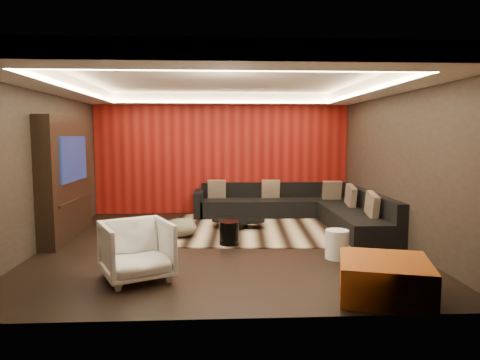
{
  "coord_description": "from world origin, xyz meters",
  "views": [
    {
      "loc": [
        -0.1,
        -7.2,
        1.87
      ],
      "look_at": [
        0.3,
        0.6,
        1.05
      ],
      "focal_mm": 32.0,
      "sensor_mm": 36.0,
      "label": 1
    }
  ],
  "objects": [
    {
      "name": "wall_left",
      "position": [
        -3.01,
        0.0,
        1.4
      ],
      "size": [
        0.02,
        6.0,
        2.8
      ],
      "primitive_type": "cube",
      "color": "black",
      "rests_on": "ground"
    },
    {
      "name": "coffee_table",
      "position": [
        0.29,
        1.25,
        0.11
      ],
      "size": [
        1.25,
        1.25,
        0.18
      ],
      "primitive_type": "cylinder",
      "rotation": [
        0.0,
        0.0,
        -0.18
      ],
      "color": "black",
      "rests_on": "rug"
    },
    {
      "name": "cove_left",
      "position": [
        -2.36,
        0.0,
        2.6
      ],
      "size": [
        0.08,
        4.8,
        0.04
      ],
      "primitive_type": "cube",
      "color": "#FFD899",
      "rests_on": "ground"
    },
    {
      "name": "rug",
      "position": [
        0.95,
        1.17,
        0.01
      ],
      "size": [
        4.17,
        3.23,
        0.02
      ],
      "primitive_type": "cube",
      "rotation": [
        0.0,
        0.0,
        -0.06
      ],
      "color": "tan",
      "rests_on": "floor"
    },
    {
      "name": "soffit_left",
      "position": [
        -2.7,
        0.0,
        2.69
      ],
      "size": [
        0.6,
        4.8,
        0.22
      ],
      "primitive_type": "cube",
      "color": "silver",
      "rests_on": "ground"
    },
    {
      "name": "soffit_front",
      "position": [
        0.0,
        -2.7,
        2.69
      ],
      "size": [
        6.0,
        0.6,
        0.22
      ],
      "primitive_type": "cube",
      "color": "silver",
      "rests_on": "ground"
    },
    {
      "name": "tv_screen",
      "position": [
        -2.69,
        0.6,
        1.45
      ],
      "size": [
        0.04,
        1.3,
        0.8
      ],
      "primitive_type": "cube",
      "color": "black",
      "rests_on": "ground"
    },
    {
      "name": "soffit_right",
      "position": [
        2.7,
        0.0,
        2.69
      ],
      "size": [
        0.6,
        4.8,
        0.22
      ],
      "primitive_type": "cube",
      "color": "silver",
      "rests_on": "ground"
    },
    {
      "name": "tv_shelf",
      "position": [
        -2.69,
        0.6,
        0.7
      ],
      "size": [
        0.04,
        1.6,
        0.04
      ],
      "primitive_type": "cube",
      "color": "black",
      "rests_on": "ground"
    },
    {
      "name": "white_side_table",
      "position": [
        1.7,
        -0.93,
        0.22
      ],
      "size": [
        0.41,
        0.41,
        0.44
      ],
      "primitive_type": "cylinder",
      "rotation": [
        0.0,
        0.0,
        -0.17
      ],
      "color": "white",
      "rests_on": "floor"
    },
    {
      "name": "cove_front",
      "position": [
        0.0,
        -2.36,
        2.6
      ],
      "size": [
        4.8,
        0.08,
        0.04
      ],
      "primitive_type": "cube",
      "color": "#FFD899",
      "rests_on": "ground"
    },
    {
      "name": "red_feature_wall",
      "position": [
        0.0,
        2.97,
        1.4
      ],
      "size": [
        5.98,
        0.05,
        2.78
      ],
      "primitive_type": "cube",
      "color": "#6B0C0A",
      "rests_on": "ground"
    },
    {
      "name": "floor",
      "position": [
        0.0,
        0.0,
        -0.01
      ],
      "size": [
        6.0,
        6.0,
        0.02
      ],
      "primitive_type": "cube",
      "color": "black",
      "rests_on": "ground"
    },
    {
      "name": "cove_back",
      "position": [
        0.0,
        2.36,
        2.6
      ],
      "size": [
        4.8,
        0.08,
        0.04
      ],
      "primitive_type": "cube",
      "color": "#FFD899",
      "rests_on": "ground"
    },
    {
      "name": "throw_pillows",
      "position": [
        1.76,
        1.88,
        0.62
      ],
      "size": [
        3.07,
        2.8,
        0.5
      ],
      "color": "#CCB095",
      "rests_on": "sectional_sofa"
    },
    {
      "name": "wall_back",
      "position": [
        0.0,
        3.01,
        1.4
      ],
      "size": [
        6.0,
        0.02,
        2.8
      ],
      "primitive_type": "cube",
      "color": "black",
      "rests_on": "ground"
    },
    {
      "name": "cove_right",
      "position": [
        2.36,
        0.0,
        2.6
      ],
      "size": [
        0.08,
        4.8,
        0.04
      ],
      "primitive_type": "cube",
      "color": "#FFD899",
      "rests_on": "ground"
    },
    {
      "name": "ceiling",
      "position": [
        0.0,
        0.0,
        2.81
      ],
      "size": [
        6.0,
        6.0,
        0.02
      ],
      "primitive_type": "cube",
      "color": "silver",
      "rests_on": "ground"
    },
    {
      "name": "wall_right",
      "position": [
        3.01,
        0.0,
        1.4
      ],
      "size": [
        0.02,
        6.0,
        2.8
      ],
      "primitive_type": "cube",
      "color": "black",
      "rests_on": "ground"
    },
    {
      "name": "soffit_back",
      "position": [
        0.0,
        2.7,
        2.69
      ],
      "size": [
        6.0,
        0.6,
        0.22
      ],
      "primitive_type": "cube",
      "color": "silver",
      "rests_on": "ground"
    },
    {
      "name": "orange_ottoman",
      "position": [
        1.81,
        -2.5,
        0.22
      ],
      "size": [
        1.23,
        1.23,
        0.44
      ],
      "primitive_type": "cube",
      "rotation": [
        0.0,
        0.0,
        -0.27
      ],
      "color": "#9D4614",
      "rests_on": "floor"
    },
    {
      "name": "armchair",
      "position": [
        -1.16,
        -1.73,
        0.39
      ],
      "size": [
        1.11,
        1.13,
        0.77
      ],
      "primitive_type": "imported",
      "rotation": [
        0.0,
        0.0,
        0.45
      ],
      "color": "silver",
      "rests_on": "floor"
    },
    {
      "name": "sectional_sofa",
      "position": [
        1.73,
        1.86,
        0.26
      ],
      "size": [
        3.65,
        3.5,
        0.75
      ],
      "color": "black",
      "rests_on": "floor"
    },
    {
      "name": "striped_pouf",
      "position": [
        -0.8,
        0.53,
        0.18
      ],
      "size": [
        0.63,
        0.63,
        0.33
      ],
      "primitive_type": "ellipsoid",
      "rotation": [
        0.0,
        0.0,
        0.05
      ],
      "color": "#BAB290",
      "rests_on": "rug"
    },
    {
      "name": "tv_surround",
      "position": [
        -2.85,
        0.6,
        1.1
      ],
      "size": [
        0.3,
        2.0,
        2.2
      ],
      "primitive_type": "cube",
      "color": "black",
      "rests_on": "ground"
    },
    {
      "name": "drum_stool",
      "position": [
        0.08,
        -0.08,
        0.22
      ],
      "size": [
        0.44,
        0.44,
        0.39
      ],
      "primitive_type": "cylinder",
      "rotation": [
        0.0,
        0.0,
        -0.43
      ],
      "color": "black",
      "rests_on": "rug"
    }
  ]
}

